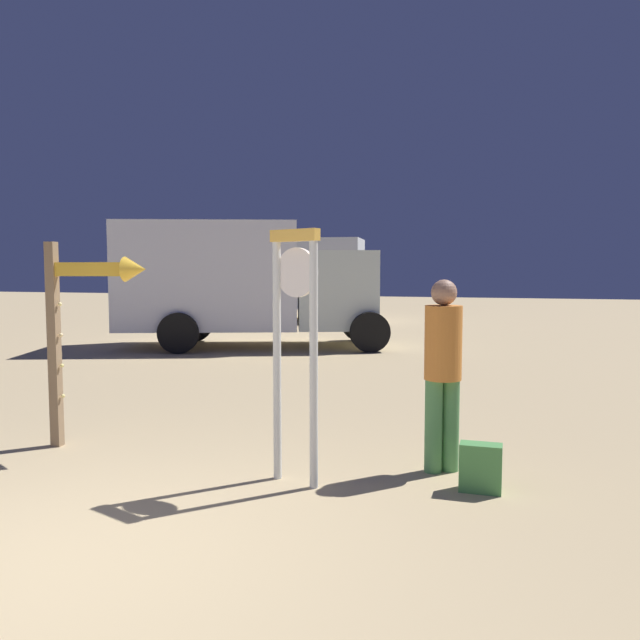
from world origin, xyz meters
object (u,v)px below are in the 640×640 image
object	(u,v)px
box_truck_near	(241,280)
person_near_clock	(443,365)
box_truck_far	(282,276)
backpack	(481,468)
arrow_sign	(86,309)
standing_clock	(295,328)

from	to	relation	value
box_truck_near	person_near_clock	bearing A→B (deg)	-54.91
person_near_clock	box_truck_far	bearing A→B (deg)	115.36
person_near_clock	backpack	distance (m)	0.96
person_near_clock	backpack	world-z (taller)	person_near_clock
backpack	arrow_sign	bearing A→B (deg)	178.27
box_truck_far	arrow_sign	bearing A→B (deg)	-76.07
standing_clock	box_truck_far	size ratio (longest dim) A/B	0.32
standing_clock	person_near_clock	size ratio (longest dim) A/B	1.24
standing_clock	arrow_sign	distance (m)	2.41
box_truck_far	person_near_clock	bearing A→B (deg)	-64.64
person_near_clock	box_truck_near	xyz separation A→B (m)	(-5.61, 7.99, 0.61)
arrow_sign	box_truck_near	size ratio (longest dim) A/B	0.32
backpack	box_truck_near	distance (m)	10.42
standing_clock	box_truck_near	bearing A→B (deg)	117.17
arrow_sign	backpack	bearing A→B (deg)	-1.73
arrow_sign	box_truck_near	world-z (taller)	box_truck_near
arrow_sign	person_near_clock	size ratio (longest dim) A/B	1.21
backpack	standing_clock	bearing A→B (deg)	-170.54
arrow_sign	person_near_clock	xyz separation A→B (m)	(3.53, 0.31, -0.46)
person_near_clock	box_truck_far	xyz separation A→B (m)	(-7.58, 15.98, 0.63)
standing_clock	backpack	bearing A→B (deg)	9.46
standing_clock	backpack	xyz separation A→B (m)	(1.53, 0.25, -1.14)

